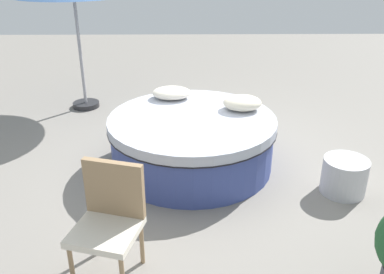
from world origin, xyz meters
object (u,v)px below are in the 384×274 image
throw_pillow_1 (172,93)px  side_table (344,176)px  round_bed (192,141)px  throw_pillow_0 (242,103)px  patio_chair (110,213)px

throw_pillow_1 → side_table: size_ratio=1.04×
round_bed → throw_pillow_1: size_ratio=3.94×
throw_pillow_0 → throw_pillow_1: size_ratio=0.93×
round_bed → patio_chair: (-0.70, -1.82, 0.23)m
round_bed → throw_pillow_0: (0.63, 0.25, 0.41)m
round_bed → throw_pillow_0: throw_pillow_0 is taller
patio_chair → side_table: patio_chair is taller
round_bed → side_table: bearing=-20.9°
patio_chair → side_table: (2.39, 1.17, -0.36)m
round_bed → side_table: 1.82m
round_bed → patio_chair: size_ratio=2.09×
throw_pillow_1 → patio_chair: (-0.44, -2.49, -0.17)m
throw_pillow_1 → throw_pillow_0: bearing=-25.3°
patio_chair → side_table: bearing=-138.3°
round_bed → throw_pillow_0: bearing=21.3°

